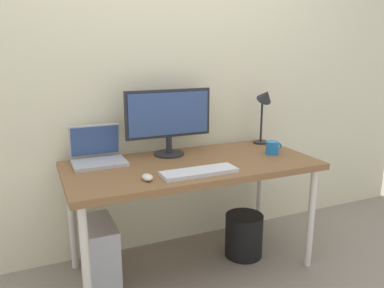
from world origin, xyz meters
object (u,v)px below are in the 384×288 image
Objects in this scene: monitor at (169,118)px; computer_tower at (100,255)px; desk at (192,172)px; keyboard at (199,172)px; mouse at (147,177)px; laptop at (98,153)px; wastebasket at (244,235)px; desk_lamp at (265,104)px; coffee_mug at (272,148)px.

monitor reaches higher than computer_tower.
monitor is at bearing 106.68° from desk.
mouse is at bearing 177.04° from keyboard.
laptop is 1.07× the size of wastebasket.
mouse reaches higher than desk.
monitor is 1.38× the size of computer_tower.
desk reaches higher than wastebasket.
wastebasket is at bearing 25.17° from keyboard.
computer_tower is at bearing 138.48° from mouse.
mouse is (0.18, -0.44, -0.04)m from laptop.
computer_tower is at bearing -170.46° from desk_lamp.
laptop is at bearing 155.73° from desk.
keyboard is 0.76m from wastebasket.
computer_tower is (-0.59, 0.01, -0.45)m from desk.
desk is at bearing -24.27° from laptop.
mouse is 0.62m from computer_tower.
coffee_mug is at bearing -1.99° from computer_tower.
laptop is 1.14m from wastebasket.
keyboard is 0.30m from mouse.
desk is 0.64m from wastebasket.
monitor is 0.74m from desk_lamp.
monitor is 0.51m from laptop.
monitor is 6.43× the size of mouse.
monitor is 0.72m from coffee_mug.
computer_tower is (-0.53, -0.21, -0.76)m from monitor.
computer_tower reaches higher than wastebasket.
coffee_mug is at bearing -4.75° from wastebasket.
computer_tower is at bearing -104.77° from laptop.
laptop is 0.62m from computer_tower.
desk is 0.80m from desk_lamp.
monitor is 1.32× the size of keyboard.
mouse is 0.30× the size of wastebasket.
laptop is 0.67m from keyboard.
desk_lamp reaches higher than desk.
keyboard is 3.62× the size of coffee_mug.
laptop is 0.75× the size of desk_lamp.
coffee_mug is 0.41× the size of wastebasket.
desk is at bearing 178.26° from wastebasket.
computer_tower is 0.98m from wastebasket.
desk_lamp reaches higher than coffee_mug.
monitor is 0.95m from computer_tower.
laptop reaches higher than coffee_mug.
monitor reaches higher than wastebasket.
desk is 3.52× the size of keyboard.
coffee_mug reaches higher than wastebasket.
coffee_mug is 0.64m from wastebasket.
coffee_mug is (0.58, -0.03, 0.10)m from desk.
mouse is at bearing -157.30° from desk_lamp.
laptop reaches higher than computer_tower.
desk is 2.67× the size of monitor.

